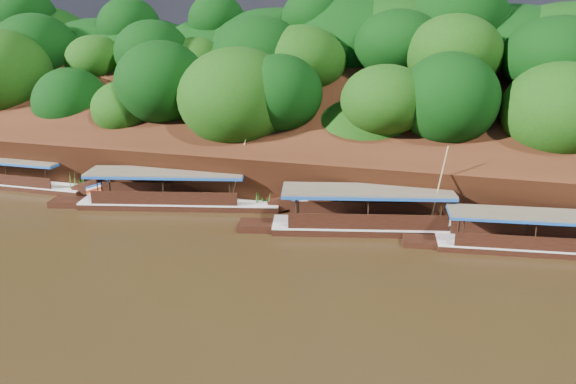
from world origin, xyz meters
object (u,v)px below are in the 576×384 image
boat_2 (192,199)px  boat_3 (31,182)px  boat_0 (556,244)px  boat_1 (392,222)px

boat_2 → boat_3: (-13.67, 0.46, -0.06)m
boat_0 → boat_3: (-36.35, 1.80, 0.01)m
boat_0 → boat_3: 36.40m
boat_2 → boat_3: 13.68m
boat_3 → boat_0: bearing=-3.9°
boat_1 → boat_2: bearing=163.1°
boat_2 → boat_3: bearing=164.1°
boat_0 → boat_3: size_ratio=1.08×
boat_0 → boat_2: 22.72m
boat_1 → boat_2: (-13.65, 0.70, -0.03)m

